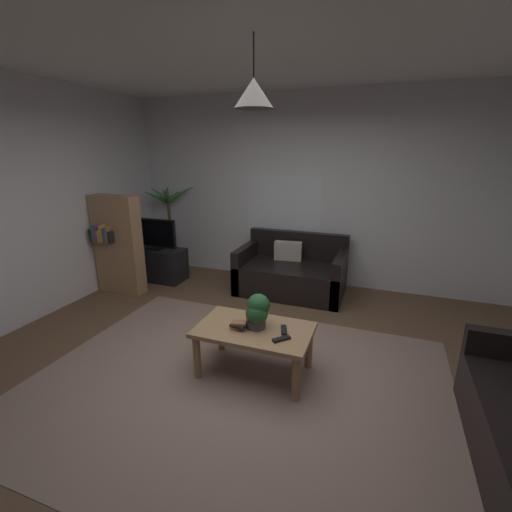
{
  "coord_description": "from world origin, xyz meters",
  "views": [
    {
      "loc": [
        1.08,
        -2.63,
        2.0
      ],
      "look_at": [
        0.0,
        0.3,
        1.05
      ],
      "focal_mm": 24.7,
      "sensor_mm": 36.0,
      "label": 1
    }
  ],
  "objects_px": {
    "couch_under_window": "(291,274)",
    "pendant_lamp": "(254,93)",
    "book_on_table_0": "(239,328)",
    "book_on_table_1": "(238,326)",
    "book_on_table_2": "(239,323)",
    "remote_on_table_1": "(281,339)",
    "potted_plant_on_table": "(257,311)",
    "potted_palm_corner": "(170,230)",
    "bookshelf_corner": "(118,244)",
    "coffee_table": "(254,335)",
    "tv": "(153,234)",
    "remote_on_table_0": "(284,330)",
    "tv_stand": "(157,264)"
  },
  "relations": [
    {
      "from": "remote_on_table_1",
      "to": "tv_stand",
      "type": "bearing_deg",
      "value": -172.36
    },
    {
      "from": "book_on_table_0",
      "to": "remote_on_table_1",
      "type": "height_order",
      "value": "book_on_table_0"
    },
    {
      "from": "couch_under_window",
      "to": "book_on_table_0",
      "type": "distance_m",
      "value": 2.09
    },
    {
      "from": "book_on_table_2",
      "to": "remote_on_table_0",
      "type": "bearing_deg",
      "value": 15.43
    },
    {
      "from": "book_on_table_1",
      "to": "bookshelf_corner",
      "type": "distance_m",
      "value": 2.7
    },
    {
      "from": "bookshelf_corner",
      "to": "coffee_table",
      "type": "bearing_deg",
      "value": -25.04
    },
    {
      "from": "couch_under_window",
      "to": "potted_plant_on_table",
      "type": "relative_size",
      "value": 4.7
    },
    {
      "from": "pendant_lamp",
      "to": "couch_under_window",
      "type": "bearing_deg",
      "value": 95.1
    },
    {
      "from": "couch_under_window",
      "to": "tv",
      "type": "height_order",
      "value": "tv"
    },
    {
      "from": "book_on_table_1",
      "to": "potted_palm_corner",
      "type": "bearing_deg",
      "value": 133.49
    },
    {
      "from": "book_on_table_0",
      "to": "book_on_table_2",
      "type": "distance_m",
      "value": 0.05
    },
    {
      "from": "book_on_table_0",
      "to": "book_on_table_1",
      "type": "xyz_separation_m",
      "value": [
        -0.0,
        -0.01,
        0.03
      ]
    },
    {
      "from": "book_on_table_0",
      "to": "tv_stand",
      "type": "bearing_deg",
      "value": 140.1
    },
    {
      "from": "book_on_table_0",
      "to": "remote_on_table_0",
      "type": "height_order",
      "value": "book_on_table_0"
    },
    {
      "from": "book_on_table_1",
      "to": "pendant_lamp",
      "type": "bearing_deg",
      "value": 31.19
    },
    {
      "from": "couch_under_window",
      "to": "pendant_lamp",
      "type": "relative_size",
      "value": 2.96
    },
    {
      "from": "tv_stand",
      "to": "potted_plant_on_table",
      "type": "bearing_deg",
      "value": -36.9
    },
    {
      "from": "tv_stand",
      "to": "potted_palm_corner",
      "type": "xyz_separation_m",
      "value": [
        -0.07,
        0.54,
        0.43
      ]
    },
    {
      "from": "potted_plant_on_table",
      "to": "tv",
      "type": "height_order",
      "value": "tv"
    },
    {
      "from": "couch_under_window",
      "to": "coffee_table",
      "type": "height_order",
      "value": "couch_under_window"
    },
    {
      "from": "book_on_table_2",
      "to": "potted_plant_on_table",
      "type": "relative_size",
      "value": 0.42
    },
    {
      "from": "coffee_table",
      "to": "book_on_table_2",
      "type": "relative_size",
      "value": 7.75
    },
    {
      "from": "coffee_table",
      "to": "bookshelf_corner",
      "type": "relative_size",
      "value": 0.74
    },
    {
      "from": "tv_stand",
      "to": "book_on_table_0",
      "type": "bearing_deg",
      "value": -39.9
    },
    {
      "from": "couch_under_window",
      "to": "pendant_lamp",
      "type": "height_order",
      "value": "pendant_lamp"
    },
    {
      "from": "coffee_table",
      "to": "potted_palm_corner",
      "type": "bearing_deg",
      "value": 135.89
    },
    {
      "from": "book_on_table_1",
      "to": "couch_under_window",
      "type": "bearing_deg",
      "value": 91.59
    },
    {
      "from": "book_on_table_0",
      "to": "book_on_table_1",
      "type": "bearing_deg",
      "value": -100.47
    },
    {
      "from": "couch_under_window",
      "to": "book_on_table_1",
      "type": "bearing_deg",
      "value": -88.41
    },
    {
      "from": "book_on_table_1",
      "to": "book_on_table_2",
      "type": "bearing_deg",
      "value": 54.84
    },
    {
      "from": "book_on_table_2",
      "to": "couch_under_window",
      "type": "bearing_deg",
      "value": 91.68
    },
    {
      "from": "book_on_table_0",
      "to": "book_on_table_1",
      "type": "distance_m",
      "value": 0.03
    },
    {
      "from": "coffee_table",
      "to": "potted_plant_on_table",
      "type": "relative_size",
      "value": 3.26
    },
    {
      "from": "coffee_table",
      "to": "remote_on_table_1",
      "type": "distance_m",
      "value": 0.33
    },
    {
      "from": "remote_on_table_0",
      "to": "book_on_table_1",
      "type": "bearing_deg",
      "value": -2.49
    },
    {
      "from": "tv",
      "to": "coffee_table",
      "type": "bearing_deg",
      "value": -37.14
    },
    {
      "from": "coffee_table",
      "to": "potted_plant_on_table",
      "type": "height_order",
      "value": "potted_plant_on_table"
    },
    {
      "from": "pendant_lamp",
      "to": "remote_on_table_1",
      "type": "bearing_deg",
      "value": -22.21
    },
    {
      "from": "book_on_table_1",
      "to": "potted_plant_on_table",
      "type": "height_order",
      "value": "potted_plant_on_table"
    },
    {
      "from": "remote_on_table_1",
      "to": "bookshelf_corner",
      "type": "height_order",
      "value": "bookshelf_corner"
    },
    {
      "from": "book_on_table_2",
      "to": "remote_on_table_0",
      "type": "height_order",
      "value": "book_on_table_2"
    },
    {
      "from": "book_on_table_1",
      "to": "remote_on_table_1",
      "type": "bearing_deg",
      "value": -6.21
    },
    {
      "from": "book_on_table_0",
      "to": "potted_plant_on_table",
      "type": "bearing_deg",
      "value": 28.81
    },
    {
      "from": "book_on_table_2",
      "to": "remote_on_table_1",
      "type": "bearing_deg",
      "value": -6.85
    },
    {
      "from": "coffee_table",
      "to": "book_on_table_0",
      "type": "xyz_separation_m",
      "value": [
        -0.12,
        -0.06,
        0.09
      ]
    },
    {
      "from": "book_on_table_2",
      "to": "pendant_lamp",
      "type": "bearing_deg",
      "value": 30.31
    },
    {
      "from": "book_on_table_1",
      "to": "potted_palm_corner",
      "type": "relative_size",
      "value": 0.09
    },
    {
      "from": "potted_palm_corner",
      "to": "pendant_lamp",
      "type": "bearing_deg",
      "value": -44.11
    },
    {
      "from": "book_on_table_2",
      "to": "remote_on_table_1",
      "type": "relative_size",
      "value": 0.84
    },
    {
      "from": "remote_on_table_1",
      "to": "potted_palm_corner",
      "type": "relative_size",
      "value": 0.11
    }
  ]
}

